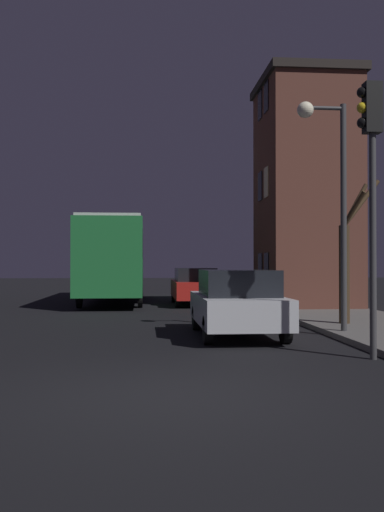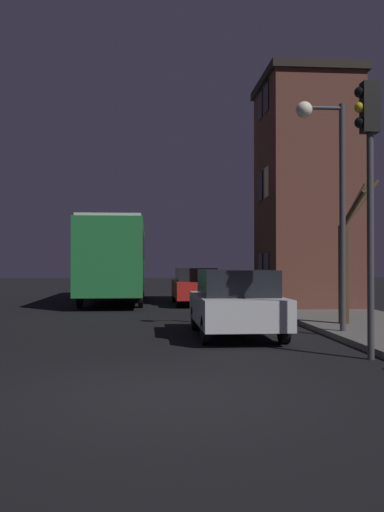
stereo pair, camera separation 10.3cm
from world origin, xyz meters
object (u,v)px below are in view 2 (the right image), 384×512
object	(u,v)px
bus	(116,255)
car_near_lane	(236,302)
car_mid_lane	(195,286)
traffic_light	(368,162)
bare_tree	(347,259)
streetlamp	(329,177)

from	to	relation	value
bus	car_near_lane	world-z (taller)	bus
car_mid_lane	traffic_light	bearing A→B (deg)	-81.97
car_near_lane	car_mid_lane	size ratio (longest dim) A/B	0.86
bare_tree	bus	distance (m)	12.93
streetlamp	traffic_light	bearing A→B (deg)	-95.58
traffic_light	car_near_lane	bearing A→B (deg)	118.88
traffic_light	car_mid_lane	bearing A→B (deg)	98.03
streetlamp	bare_tree	distance (m)	2.68
streetlamp	traffic_light	size ratio (longest dim) A/B	1.09
bare_tree	streetlamp	bearing A→B (deg)	-121.54
streetlamp	bare_tree	world-z (taller)	streetlamp
car_mid_lane	bus	bearing A→B (deg)	146.46
bus	car_mid_lane	world-z (taller)	bus
traffic_light	bus	size ratio (longest dim) A/B	0.43
streetlamp	traffic_light	distance (m)	3.16
bus	bare_tree	bearing A→B (deg)	-59.32
bus	car_near_lane	size ratio (longest dim) A/B	2.74
bus	car_near_lane	xyz separation A→B (m)	(3.45, -12.53, -1.29)
bare_tree	traffic_light	bearing A→B (deg)	-105.28
streetlamp	bus	xyz separation A→B (m)	(-5.61, 12.74, -1.62)
traffic_light	car_near_lane	distance (m)	4.68
car_mid_lane	streetlamp	bearing A→B (deg)	-78.01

